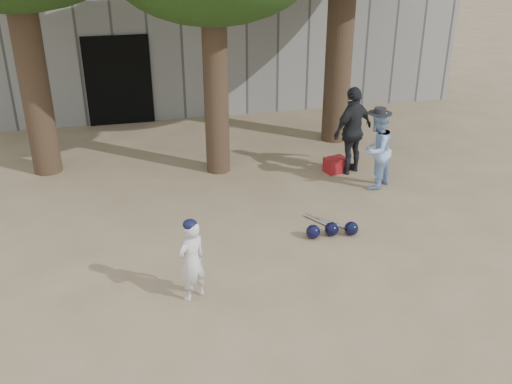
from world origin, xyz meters
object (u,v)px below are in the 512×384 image
object	(u,v)px
boy_player	(192,261)
red_bag	(336,165)
spectator_blue	(376,150)
spectator_dark	(353,130)

from	to	relation	value
boy_player	red_bag	world-z (taller)	boy_player
boy_player	spectator_blue	world-z (taller)	spectator_blue
red_bag	spectator_dark	bearing A→B (deg)	-11.59
spectator_dark	red_bag	xyz separation A→B (m)	(-0.30, 0.06, -0.73)
boy_player	red_bag	xyz separation A→B (m)	(3.45, 3.63, -0.43)
spectator_blue	red_bag	world-z (taller)	spectator_blue
spectator_blue	spectator_dark	bearing A→B (deg)	-117.34
boy_player	spectator_blue	size ratio (longest dim) A/B	0.77
spectator_blue	spectator_dark	world-z (taller)	spectator_dark
spectator_blue	red_bag	size ratio (longest dim) A/B	3.57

